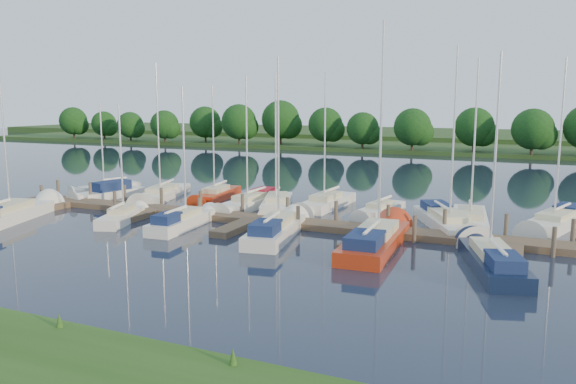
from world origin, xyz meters
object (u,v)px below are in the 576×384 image
at_px(dock, 251,221).
at_px(sailboat_n_5, 276,206).
at_px(sailboat_s_2, 183,223).
at_px(sailboat_n_0, 107,189).
at_px(motorboat, 109,194).

distance_m(dock, sailboat_n_5, 5.40).
bearing_deg(dock, sailboat_s_2, -142.35).
xyz_separation_m(sailboat_n_0, sailboat_n_5, (17.41, -1.33, 0.01)).
bearing_deg(dock, sailboat_n_5, 97.35).
bearing_deg(sailboat_n_0, motorboat, 156.51).
height_order(motorboat, sailboat_s_2, sailboat_s_2).
height_order(dock, motorboat, motorboat).
relative_size(motorboat, sailboat_n_5, 0.63).
distance_m(sailboat_n_0, motorboat, 3.65).
relative_size(sailboat_n_0, sailboat_s_2, 0.88).
bearing_deg(dock, motorboat, 165.25).
height_order(sailboat_n_0, sailboat_n_5, sailboat_n_5).
xyz_separation_m(dock, motorboat, (-15.53, 4.09, 0.16)).
height_order(sailboat_n_5, sailboat_s_2, sailboat_n_5).
distance_m(dock, sailboat_s_2, 4.44).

